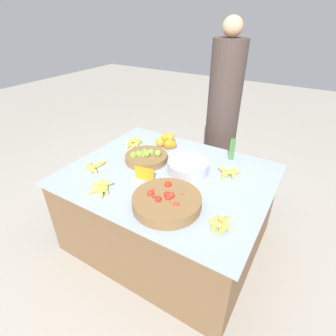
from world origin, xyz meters
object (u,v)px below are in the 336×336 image
Objects in this scene: tomato_basket at (166,202)px; price_sign at (144,174)px; lime_bowl at (146,157)px; vendor_person at (222,120)px; metal_bowl at (188,167)px.

price_sign is (-0.28, 0.16, 0.01)m from tomato_basket.
lime_bowl and price_sign have the same top height.
vendor_person reaches higher than tomato_basket.
tomato_basket is at bearing -83.38° from vendor_person.
price_sign is 0.09× the size of vendor_person.
tomato_basket is 0.26× the size of vendor_person.
vendor_person is at bearing 71.59° from lime_bowl.
tomato_basket reaches higher than price_sign.
price_sign is at bearing -97.12° from vendor_person.
price_sign is 1.10m from vendor_person.
tomato_basket reaches higher than metal_bowl.
price_sign is at bearing -130.88° from metal_bowl.
lime_bowl is 0.28m from price_sign.
vendor_person is at bearing 74.41° from price_sign.
tomato_basket is 0.33m from price_sign.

